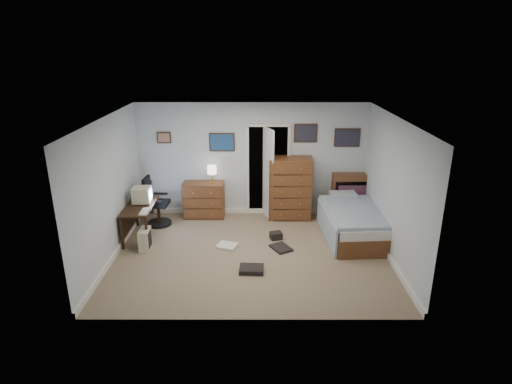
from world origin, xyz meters
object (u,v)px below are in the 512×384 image
at_px(office_chair, 156,207).
at_px(tall_dresser, 290,188).
at_px(bed, 351,222).
at_px(low_dresser, 204,200).
at_px(computer_desk, 136,213).

height_order(office_chair, tall_dresser, tall_dresser).
bearing_deg(bed, low_dresser, 158.27).
height_order(computer_desk, bed, computer_desk).
xyz_separation_m(low_dresser, bed, (3.05, -1.01, -0.09)).
bearing_deg(tall_dresser, bed, -38.82).
bearing_deg(office_chair, tall_dresser, 12.36).
distance_m(office_chair, tall_dresser, 2.91).
height_order(tall_dresser, bed, tall_dresser).
bearing_deg(low_dresser, office_chair, -154.48).
bearing_deg(tall_dresser, low_dresser, -179.07).
height_order(computer_desk, office_chair, office_chair).
xyz_separation_m(computer_desk, tall_dresser, (3.11, 1.02, 0.16)).
relative_size(tall_dresser, bed, 0.66).
bearing_deg(computer_desk, bed, -0.52).
distance_m(computer_desk, bed, 4.27).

